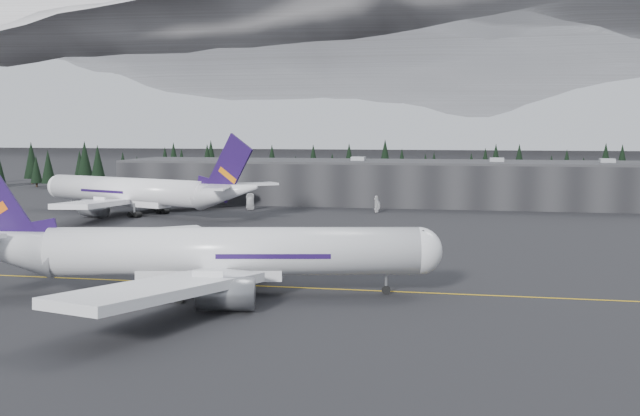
% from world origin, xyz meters
% --- Properties ---
extents(ground, '(1400.00, 1400.00, 0.00)m').
position_xyz_m(ground, '(0.00, 0.00, 0.00)').
color(ground, black).
rests_on(ground, ground).
extents(taxiline, '(400.00, 0.40, 0.02)m').
position_xyz_m(taxiline, '(0.00, -2.00, 0.01)').
color(taxiline, gold).
rests_on(taxiline, ground).
extents(terminal, '(160.00, 30.00, 12.60)m').
position_xyz_m(terminal, '(0.00, 125.00, 6.30)').
color(terminal, black).
rests_on(terminal, ground).
extents(treeline, '(360.00, 20.00, 15.00)m').
position_xyz_m(treeline, '(0.00, 162.00, 7.50)').
color(treeline, black).
rests_on(treeline, ground).
extents(mountain_ridge, '(4400.00, 900.00, 420.00)m').
position_xyz_m(mountain_ridge, '(0.00, 1000.00, 0.00)').
color(mountain_ridge, white).
rests_on(mountain_ridge, ground).
extents(jet_main, '(68.09, 62.23, 20.26)m').
position_xyz_m(jet_main, '(-11.81, -9.44, 5.71)').
color(jet_main, silver).
rests_on(jet_main, ground).
extents(jet_parked, '(69.08, 61.79, 21.02)m').
position_xyz_m(jet_parked, '(-58.18, 80.55, 5.93)').
color(jet_parked, white).
rests_on(jet_parked, ground).
extents(gse_vehicle_a, '(2.82, 4.91, 1.29)m').
position_xyz_m(gse_vehicle_a, '(-35.34, 98.13, 0.64)').
color(gse_vehicle_a, silver).
rests_on(gse_vehicle_a, ground).
extents(gse_vehicle_b, '(4.66, 2.09, 1.56)m').
position_xyz_m(gse_vehicle_b, '(-0.73, 98.38, 0.78)').
color(gse_vehicle_b, silver).
rests_on(gse_vehicle_b, ground).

